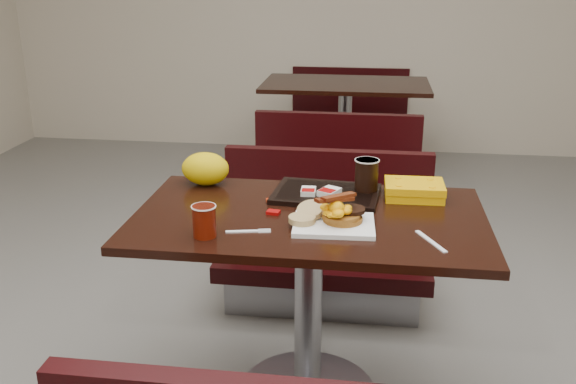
# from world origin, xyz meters

# --- Properties ---
(table_near) EXTENTS (1.20, 0.70, 0.75)m
(table_near) POSITION_xyz_m (0.00, 0.00, 0.38)
(table_near) COLOR black
(table_near) RESTS_ON floor
(bench_near_n) EXTENTS (1.00, 0.46, 0.72)m
(bench_near_n) POSITION_xyz_m (0.00, 0.70, 0.36)
(bench_near_n) COLOR black
(bench_near_n) RESTS_ON floor
(table_far) EXTENTS (1.20, 0.70, 0.75)m
(table_far) POSITION_xyz_m (0.00, 2.60, 0.38)
(table_far) COLOR black
(table_far) RESTS_ON floor
(bench_far_s) EXTENTS (1.00, 0.46, 0.72)m
(bench_far_s) POSITION_xyz_m (0.00, 1.90, 0.36)
(bench_far_s) COLOR black
(bench_far_s) RESTS_ON floor
(bench_far_n) EXTENTS (1.00, 0.46, 0.72)m
(bench_far_n) POSITION_xyz_m (0.00, 3.30, 0.36)
(bench_far_n) COLOR black
(bench_far_n) RESTS_ON floor
(platter) EXTENTS (0.27, 0.22, 0.02)m
(platter) POSITION_xyz_m (0.09, -0.10, 0.76)
(platter) COLOR white
(platter) RESTS_ON table_near
(pancake_stack) EXTENTS (0.15, 0.15, 0.03)m
(pancake_stack) POSITION_xyz_m (0.12, -0.08, 0.78)
(pancake_stack) COLOR brown
(pancake_stack) RESTS_ON platter
(sausage_patty) EXTENTS (0.09, 0.09, 0.01)m
(sausage_patty) POSITION_xyz_m (0.15, -0.06, 0.80)
(sausage_patty) COLOR black
(sausage_patty) RESTS_ON pancake_stack
(scrambled_eggs) EXTENTS (0.10, 0.09, 0.05)m
(scrambled_eggs) POSITION_xyz_m (0.10, -0.11, 0.82)
(scrambled_eggs) COLOR #FFBF05
(scrambled_eggs) RESTS_ON pancake_stack
(bacon_strips) EXTENTS (0.15, 0.15, 0.01)m
(bacon_strips) POSITION_xyz_m (0.09, -0.09, 0.85)
(bacon_strips) COLOR #3F0E04
(bacon_strips) RESTS_ON scrambled_eggs
(muffin_bottom) EXTENTS (0.10, 0.10, 0.02)m
(muffin_bottom) POSITION_xyz_m (-0.01, -0.11, 0.78)
(muffin_bottom) COLOR tan
(muffin_bottom) RESTS_ON platter
(muffin_top) EXTENTS (0.11, 0.11, 0.05)m
(muffin_top) POSITION_xyz_m (0.01, -0.05, 0.79)
(muffin_top) COLOR tan
(muffin_top) RESTS_ON platter
(coffee_cup_near) EXTENTS (0.08, 0.08, 0.10)m
(coffee_cup_near) POSITION_xyz_m (-0.31, -0.23, 0.80)
(coffee_cup_near) COLOR maroon
(coffee_cup_near) RESTS_ON table_near
(fork) EXTENTS (0.15, 0.05, 0.00)m
(fork) POSITION_xyz_m (-0.20, -0.18, 0.75)
(fork) COLOR white
(fork) RESTS_ON table_near
(knife) EXTENTS (0.09, 0.16, 0.00)m
(knife) POSITION_xyz_m (0.39, -0.17, 0.75)
(knife) COLOR white
(knife) RESTS_ON table_near
(condiment_syrup) EXTENTS (0.04, 0.04, 0.01)m
(condiment_syrup) POSITION_xyz_m (-0.15, 0.11, 0.75)
(condiment_syrup) COLOR #B02307
(condiment_syrup) RESTS_ON table_near
(condiment_ketchup) EXTENTS (0.05, 0.04, 0.01)m
(condiment_ketchup) POSITION_xyz_m (-0.12, -0.01, 0.76)
(condiment_ketchup) COLOR #8C0504
(condiment_ketchup) RESTS_ON table_near
(tray) EXTENTS (0.40, 0.30, 0.02)m
(tray) POSITION_xyz_m (0.04, 0.19, 0.76)
(tray) COLOR black
(tray) RESTS_ON table_near
(hashbrown_sleeve_left) EXTENTS (0.05, 0.07, 0.02)m
(hashbrown_sleeve_left) POSITION_xyz_m (-0.02, 0.16, 0.78)
(hashbrown_sleeve_left) COLOR silver
(hashbrown_sleeve_left) RESTS_ON tray
(hashbrown_sleeve_right) EXTENTS (0.09, 0.10, 0.02)m
(hashbrown_sleeve_right) POSITION_xyz_m (0.06, 0.16, 0.78)
(hashbrown_sleeve_right) COLOR silver
(hashbrown_sleeve_right) RESTS_ON tray
(coffee_cup_far) EXTENTS (0.10, 0.10, 0.12)m
(coffee_cup_far) POSITION_xyz_m (0.19, 0.23, 0.83)
(coffee_cup_far) COLOR black
(coffee_cup_far) RESTS_ON tray
(clamshell) EXTENTS (0.22, 0.16, 0.06)m
(clamshell) POSITION_xyz_m (0.36, 0.22, 0.78)
(clamshell) COLOR #E9A303
(clamshell) RESTS_ON table_near
(paper_bag) EXTENTS (0.21, 0.17, 0.13)m
(paper_bag) POSITION_xyz_m (-0.43, 0.26, 0.81)
(paper_bag) COLOR #E0AE07
(paper_bag) RESTS_ON table_near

